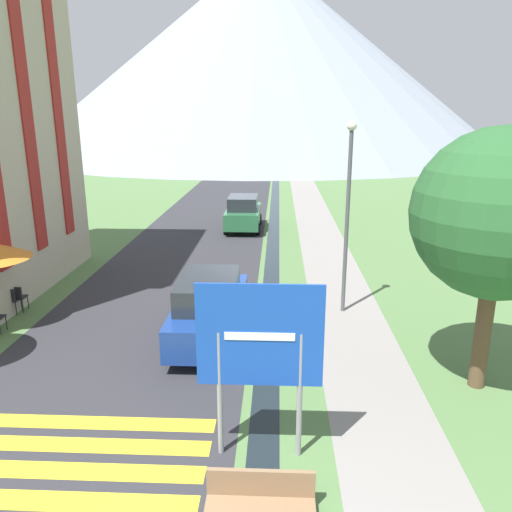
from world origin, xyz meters
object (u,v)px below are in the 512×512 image
object	(u,v)px
parked_car_near	(210,308)
road_sign	(260,347)
cafe_chair_far_left	(11,299)
streetlamp	(348,204)
cafe_chair_far_right	(18,296)
parked_car_far	(243,213)
tree_by_path	(499,215)

from	to	relation	value
parked_car_near	road_sign	bearing A→B (deg)	-72.26
cafe_chair_far_left	streetlamp	bearing A→B (deg)	-19.52
road_sign	cafe_chair_far_right	world-z (taller)	road_sign
parked_car_far	cafe_chair_far_right	size ratio (longest dim) A/B	4.63
streetlamp	tree_by_path	xyz separation A→B (m)	(2.50, -4.38, 0.57)
road_sign	parked_car_near	xyz separation A→B (m)	(-1.53, 4.79, -1.22)
parked_car_far	road_sign	bearing A→B (deg)	-85.13
cafe_chair_far_left	cafe_chair_far_right	bearing A→B (deg)	39.74
parked_car_near	cafe_chair_far_right	xyz separation A→B (m)	(-6.24, 1.66, -0.40)
road_sign	cafe_chair_far_left	size ratio (longest dim) A/B	3.86
streetlamp	cafe_chair_far_left	bearing A→B (deg)	-175.85
road_sign	cafe_chair_far_right	xyz separation A→B (m)	(-7.78, 6.46, -1.62)
parked_car_near	tree_by_path	size ratio (longest dim) A/B	0.76
tree_by_path	streetlamp	bearing A→B (deg)	119.71
parked_car_far	streetlamp	world-z (taller)	streetlamp
parked_car_far	cafe_chair_far_right	distance (m)	13.36
cafe_chair_far_left	cafe_chair_far_right	size ratio (longest dim) A/B	1.00
parked_car_near	streetlamp	xyz separation A→B (m)	(3.89, 2.20, 2.47)
road_sign	parked_car_near	size ratio (longest dim) A/B	0.75
cafe_chair_far_right	tree_by_path	xyz separation A→B (m)	(12.63, -3.84, 3.45)
cafe_chair_far_right	parked_car_far	bearing A→B (deg)	43.12
road_sign	parked_car_far	size ratio (longest dim) A/B	0.83
road_sign	cafe_chair_far_right	bearing A→B (deg)	140.30
parked_car_near	streetlamp	distance (m)	5.11
tree_by_path	cafe_chair_far_right	bearing A→B (deg)	163.09
cafe_chair_far_right	streetlamp	size ratio (longest dim) A/B	0.15
parked_car_near	cafe_chair_far_left	distance (m)	6.52
streetlamp	tree_by_path	size ratio (longest dim) A/B	1.00
cafe_chair_far_left	tree_by_path	size ratio (longest dim) A/B	0.15
parked_car_far	streetlamp	bearing A→B (deg)	-70.86
streetlamp	tree_by_path	distance (m)	5.07
cafe_chair_far_left	tree_by_path	xyz separation A→B (m)	(12.74, -3.63, 3.45)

